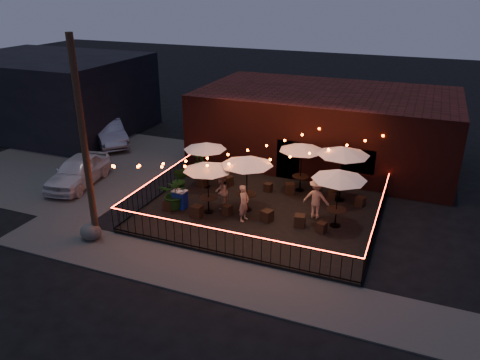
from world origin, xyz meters
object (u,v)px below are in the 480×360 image
object	(u,v)px
cafe_table_0	(207,167)
cafe_table_3	(302,148)
utility_pole	(84,144)
cafe_table_2	(247,161)
boulder	(91,232)
cooler	(180,199)
cafe_table_1	(205,147)
cafe_table_5	(343,152)
cafe_table_4	(339,176)

from	to	relation	value
cafe_table_0	cafe_table_3	size ratio (longest dim) A/B	0.92
utility_pole	cafe_table_2	size ratio (longest dim) A/B	2.94
boulder	cafe_table_2	bearing A→B (deg)	42.80
utility_pole	cooler	xyz separation A→B (m)	(1.91, 3.49, -3.42)
utility_pole	cafe_table_2	world-z (taller)	utility_pole
utility_pole	cooler	world-z (taller)	utility_pole
cafe_table_2	cooler	bearing A→B (deg)	-162.07
cafe_table_1	cafe_table_3	distance (m)	4.64
cafe_table_0	cafe_table_5	size ratio (longest dim) A/B	0.82
utility_pole	cafe_table_4	size ratio (longest dim) A/B	3.00
cooler	cafe_table_0	bearing A→B (deg)	7.33
cafe_table_5	cooler	size ratio (longest dim) A/B	3.49
cafe_table_1	cafe_table_2	world-z (taller)	cafe_table_2
boulder	cafe_table_4	bearing A→B (deg)	27.11
cafe_table_1	cafe_table_0	bearing A→B (deg)	-61.87
cafe_table_3	cooler	size ratio (longest dim) A/B	3.10
cafe_table_5	cooler	world-z (taller)	cafe_table_5
utility_pole	cafe_table_2	bearing A→B (deg)	42.81
cafe_table_2	cafe_table_1	bearing A→B (deg)	149.57
boulder	cafe_table_5	bearing A→B (deg)	39.70
cafe_table_0	cafe_table_1	xyz separation A→B (m)	(-1.33, 2.49, -0.03)
cafe_table_0	cafe_table_3	xyz separation A→B (m)	(3.11, 3.81, 0.08)
cafe_table_1	cafe_table_4	distance (m)	6.98
cafe_table_0	cafe_table_1	world-z (taller)	cafe_table_0
utility_pole	cafe_table_5	distance (m)	11.02
cafe_table_4	cafe_table_5	world-z (taller)	cafe_table_5
cafe_table_3	boulder	size ratio (longest dim) A/B	2.91
cafe_table_0	cafe_table_5	xyz separation A→B (m)	(5.12, 3.39, 0.28)
cafe_table_0	cafe_table_3	bearing A→B (deg)	50.74
cafe_table_3	boulder	distance (m)	10.17
utility_pole	cafe_table_3	world-z (taller)	utility_pole
utility_pole	cafe_table_1	world-z (taller)	utility_pole
cooler	boulder	distance (m)	4.18
cafe_table_4	boulder	bearing A→B (deg)	-152.89
cafe_table_4	cafe_table_1	bearing A→B (deg)	166.28
cafe_table_3	boulder	world-z (taller)	cafe_table_3
cafe_table_3	cafe_table_4	world-z (taller)	cafe_table_4
cooler	cafe_table_2	bearing A→B (deg)	21.91
cafe_table_2	cafe_table_5	size ratio (longest dim) A/B	0.93
cafe_table_4	cafe_table_5	bearing A→B (deg)	97.35
cafe_table_3	cafe_table_5	world-z (taller)	cafe_table_5
cafe_table_1	cafe_table_4	bearing A→B (deg)	-13.72
cafe_table_3	cafe_table_4	bearing A→B (deg)	-51.79
utility_pole	cafe_table_3	bearing A→B (deg)	49.05
cafe_table_0	cooler	distance (m)	2.19
cafe_table_4	boulder	xyz separation A→B (m)	(-8.89, -4.55, -2.05)
cafe_table_3	cafe_table_4	distance (m)	3.78
utility_pole	cafe_table_0	world-z (taller)	utility_pole
cafe_table_5	utility_pole	bearing A→B (deg)	-140.35
cafe_table_1	cafe_table_5	world-z (taller)	cafe_table_5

